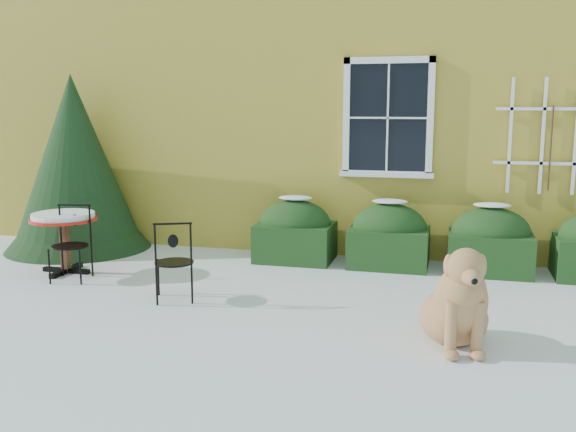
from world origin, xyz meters
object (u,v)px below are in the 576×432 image
(bistro_table, at_px, (64,223))
(patio_chair_near, at_px, (174,261))
(evergreen_shrub, at_px, (76,180))
(patio_chair_far, at_px, (71,243))
(dog, at_px, (458,305))

(bistro_table, relative_size, patio_chair_near, 0.93)
(evergreen_shrub, xyz_separation_m, patio_chair_far, (0.93, -1.60, -0.59))
(evergreen_shrub, distance_m, patio_chair_far, 1.95)
(bistro_table, xyz_separation_m, dog, (4.91, -1.42, -0.26))
(evergreen_shrub, height_order, bistro_table, evergreen_shrub)
(bistro_table, xyz_separation_m, patio_chair_near, (1.88, -0.76, -0.20))
(patio_chair_far, height_order, dog, dog)
(patio_chair_near, distance_m, patio_chair_far, 1.68)
(evergreen_shrub, relative_size, bistro_table, 3.08)
(bistro_table, bearing_deg, evergreen_shrub, 116.17)
(evergreen_shrub, height_order, dog, evergreen_shrub)
(dog, bearing_deg, bistro_table, 150.09)
(bistro_table, bearing_deg, patio_chair_near, -21.96)
(patio_chair_far, bearing_deg, dog, -24.88)
(bistro_table, distance_m, patio_chair_far, 0.42)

